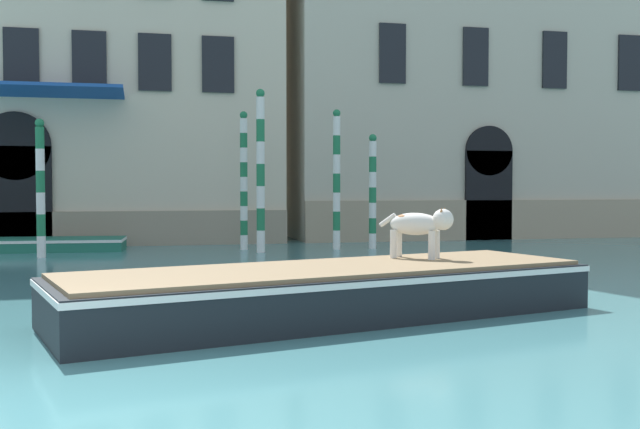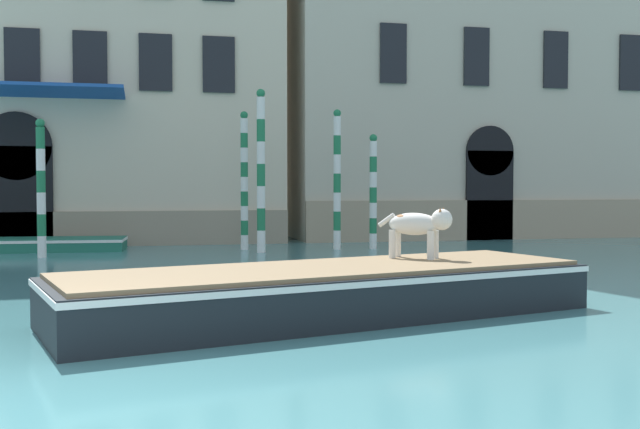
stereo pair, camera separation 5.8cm
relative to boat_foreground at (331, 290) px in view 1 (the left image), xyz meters
name	(u,v)px [view 1 (the left image)]	position (x,y,z in m)	size (l,w,h in m)	color
ground_plane	(19,420)	(-3.55, -4.02, -0.39)	(120.00, 120.00, 0.00)	teal
palazzo_left	(96,27)	(-4.32, 16.60, 6.93)	(12.20, 7.40, 14.67)	beige
boat_foreground	(331,290)	(0.00, 0.00, 0.00)	(8.15, 4.31, 0.73)	black
dog_on_deck	(420,225)	(1.66, 0.84, 0.87)	(1.03, 0.85, 0.82)	silver
boat_moored_near_palazzo	(40,244)	(-5.63, 12.28, -0.19)	(4.80, 1.84, 0.37)	#1E6651
mooring_pole_0	(337,179)	(2.82, 11.01, 1.69)	(0.22, 0.22, 4.12)	white
mooring_pole_1	(244,180)	(0.15, 11.52, 1.66)	(0.23, 0.23, 4.05)	white
mooring_pole_2	(373,191)	(3.92, 10.97, 1.33)	(0.23, 0.23, 3.41)	white
mooring_pole_3	(261,170)	(0.49, 10.44, 1.92)	(0.24, 0.24, 4.58)	white
mooring_pole_4	(40,188)	(-5.31, 10.20, 1.44)	(0.24, 0.24, 3.62)	white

